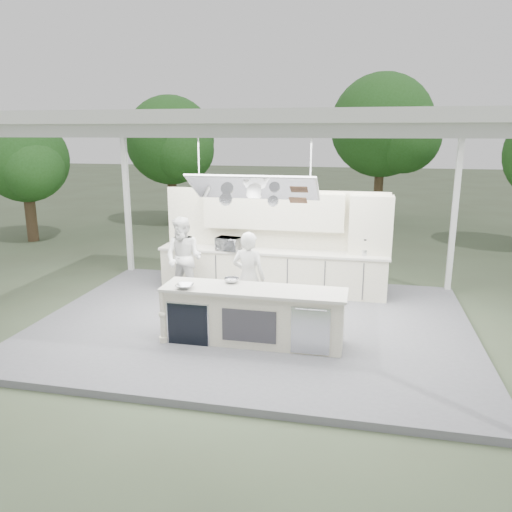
% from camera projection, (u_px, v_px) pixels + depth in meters
% --- Properties ---
extents(ground, '(90.00, 90.00, 0.00)m').
position_uv_depth(ground, '(254.00, 327.00, 9.47)').
color(ground, '#46553A').
rests_on(ground, ground).
extents(stage_deck, '(8.00, 6.00, 0.12)m').
position_uv_depth(stage_deck, '(254.00, 324.00, 9.45)').
color(stage_deck, slate).
rests_on(stage_deck, ground).
extents(tent, '(8.20, 6.20, 3.86)m').
position_uv_depth(tent, '(253.00, 126.00, 8.56)').
color(tent, white).
rests_on(tent, ground).
extents(demo_island, '(3.10, 0.79, 0.95)m').
position_uv_depth(demo_island, '(252.00, 315.00, 8.42)').
color(demo_island, white).
rests_on(demo_island, stage_deck).
extents(back_counter, '(5.08, 0.72, 0.95)m').
position_uv_depth(back_counter, '(272.00, 271.00, 11.12)').
color(back_counter, white).
rests_on(back_counter, stage_deck).
extents(back_wall_unit, '(5.05, 0.48, 2.25)m').
position_uv_depth(back_wall_unit, '(294.00, 227.00, 11.00)').
color(back_wall_unit, white).
rests_on(back_wall_unit, stage_deck).
extents(tree_cluster, '(19.55, 9.40, 5.85)m').
position_uv_depth(tree_cluster, '(307.00, 141.00, 17.97)').
color(tree_cluster, '#4D3826').
rests_on(tree_cluster, ground).
extents(head_chef, '(0.69, 0.51, 1.74)m').
position_uv_depth(head_chef, '(249.00, 278.00, 9.21)').
color(head_chef, white).
rests_on(head_chef, stage_deck).
extents(sous_chef, '(0.95, 0.79, 1.76)m').
position_uv_depth(sous_chef, '(184.00, 258.00, 10.58)').
color(sous_chef, white).
rests_on(sous_chef, stage_deck).
extents(toaster_oven, '(0.57, 0.43, 0.29)m').
position_uv_depth(toaster_oven, '(228.00, 244.00, 10.98)').
color(toaster_oven, silver).
rests_on(toaster_oven, back_counter).
extents(bowl_large, '(0.32, 0.32, 0.07)m').
position_uv_depth(bowl_large, '(185.00, 286.00, 8.31)').
color(bowl_large, '#BBBDC2').
rests_on(bowl_large, demo_island).
extents(bowl_small, '(0.31, 0.31, 0.08)m').
position_uv_depth(bowl_small, '(232.00, 280.00, 8.63)').
color(bowl_small, '#B3B5BB').
rests_on(bowl_small, demo_island).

